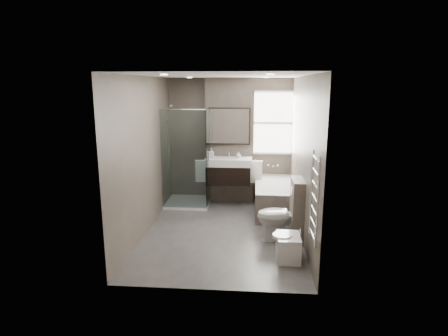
# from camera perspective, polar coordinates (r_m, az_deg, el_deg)

# --- Properties ---
(room) EXTENTS (2.70, 3.90, 2.70)m
(room) POSITION_cam_1_polar(r_m,az_deg,el_deg) (6.16, -0.17, 1.73)
(room) COLOR #4C4946
(room) RESTS_ON ground
(vanity_pier) EXTENTS (1.00, 0.25, 2.60)m
(vanity_pier) POSITION_cam_1_polar(r_m,az_deg,el_deg) (7.90, 0.89, 4.15)
(vanity_pier) COLOR #574D44
(vanity_pier) RESTS_ON ground
(vanity) EXTENTS (0.95, 0.47, 0.66)m
(vanity) POSITION_cam_1_polar(r_m,az_deg,el_deg) (7.66, 0.71, -0.38)
(vanity) COLOR black
(vanity) RESTS_ON vanity_pier
(mirror_cabinet) EXTENTS (0.86, 0.08, 0.76)m
(mirror_cabinet) POSITION_cam_1_polar(r_m,az_deg,el_deg) (7.70, 0.82, 6.40)
(mirror_cabinet) COLOR black
(mirror_cabinet) RESTS_ON vanity_pier
(towel_left) EXTENTS (0.24, 0.06, 0.44)m
(towel_left) POSITION_cam_1_polar(r_m,az_deg,el_deg) (7.70, -3.46, -0.48)
(towel_left) COLOR silver
(towel_left) RESTS_ON vanity_pier
(towel_right) EXTENTS (0.24, 0.06, 0.44)m
(towel_right) POSITION_cam_1_polar(r_m,az_deg,el_deg) (7.63, 4.90, -0.63)
(towel_right) COLOR silver
(towel_right) RESTS_ON vanity_pier
(shower_enclosure) EXTENTS (0.90, 0.90, 2.00)m
(shower_enclosure) POSITION_cam_1_polar(r_m,az_deg,el_deg) (7.73, -4.90, -2.20)
(shower_enclosure) COLOR white
(shower_enclosure) RESTS_ON ground
(bathtub) EXTENTS (0.75, 1.60, 0.57)m
(bathtub) POSITION_cam_1_polar(r_m,az_deg,el_deg) (7.45, 7.66, -4.25)
(bathtub) COLOR #574D44
(bathtub) RESTS_ON ground
(window) EXTENTS (0.98, 0.06, 1.33)m
(window) POSITION_cam_1_polar(r_m,az_deg,el_deg) (7.95, 7.48, 6.82)
(window) COLOR white
(window) RESTS_ON room
(toilet) EXTENTS (0.83, 0.54, 0.80)m
(toilet) POSITION_cam_1_polar(r_m,az_deg,el_deg) (6.13, 8.77, -7.21)
(toilet) COLOR white
(toilet) RESTS_ON ground
(cistern_box) EXTENTS (0.19, 0.55, 1.00)m
(cistern_box) POSITION_cam_1_polar(r_m,az_deg,el_deg) (6.14, 11.03, -6.26)
(cistern_box) COLOR #574D44
(cistern_box) RESTS_ON ground
(bidet) EXTENTS (0.40, 0.45, 0.48)m
(bidet) POSITION_cam_1_polar(r_m,az_deg,el_deg) (5.54, 9.70, -11.75)
(bidet) COLOR white
(bidet) RESTS_ON ground
(towel_radiator) EXTENTS (0.03, 0.49, 1.10)m
(towel_radiator) POSITION_cam_1_polar(r_m,az_deg,el_deg) (4.68, 13.64, -4.40)
(towel_radiator) COLOR silver
(towel_radiator) RESTS_ON room
(soap_bottle_a) EXTENTS (0.09, 0.09, 0.20)m
(soap_bottle_a) POSITION_cam_1_polar(r_m,az_deg,el_deg) (7.60, -1.93, 2.26)
(soap_bottle_a) COLOR white
(soap_bottle_a) RESTS_ON vanity
(soap_bottle_b) EXTENTS (0.10, 0.10, 0.12)m
(soap_bottle_b) POSITION_cam_1_polar(r_m,az_deg,el_deg) (7.62, 2.22, 2.00)
(soap_bottle_b) COLOR white
(soap_bottle_b) RESTS_ON vanity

